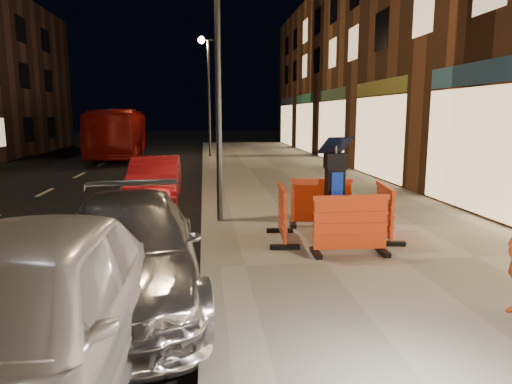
{
  "coord_description": "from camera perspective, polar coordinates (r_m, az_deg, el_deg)",
  "views": [
    {
      "loc": [
        -0.06,
        -6.56,
        2.41
      ],
      "look_at": [
        0.8,
        1.0,
        1.1
      ],
      "focal_mm": 32.0,
      "sensor_mm": 36.0,
      "label": 1
    }
  ],
  "objects": [
    {
      "name": "car_red",
      "position": [
        13.05,
        -12.37,
        -1.11
      ],
      "size": [
        1.37,
        3.76,
        1.23
      ],
      "primitive_type": "imported",
      "rotation": [
        0.0,
        0.0,
        0.02
      ],
      "color": "#AA151C",
      "rests_on": "ground"
    },
    {
      "name": "barrier_bldgside",
      "position": [
        8.71,
        15.73,
        -2.34
      ],
      "size": [
        0.7,
        1.32,
        0.98
      ],
      "primitive_type": "cube",
      "rotation": [
        0.0,
        0.0,
        1.42
      ],
      "color": "#F34516",
      "rests_on": "sidewalk"
    },
    {
      "name": "street_lamp_mid",
      "position": [
        9.6,
        -4.76,
        14.16
      ],
      "size": [
        0.12,
        0.12,
        6.0
      ],
      "primitive_type": "cylinder",
      "color": "#3F3F44",
      "rests_on": "sidewalk"
    },
    {
      "name": "car_silver",
      "position": [
        6.43,
        -15.48,
        -12.62
      ],
      "size": [
        2.32,
        4.71,
        1.32
      ],
      "primitive_type": "imported",
      "rotation": [
        0.0,
        0.0,
        0.11
      ],
      "color": "#BBBBC0",
      "rests_on": "ground"
    },
    {
      "name": "barrier_back",
      "position": [
        9.3,
        8.1,
        -1.32
      ],
      "size": [
        1.32,
        0.72,
        0.98
      ],
      "primitive_type": "cube",
      "rotation": [
        0.0,
        0.0,
        -0.17
      ],
      "color": "#F34516",
      "rests_on": "sidewalk"
    },
    {
      "name": "ground_plane",
      "position": [
        6.99,
        -5.69,
        -10.45
      ],
      "size": [
        120.0,
        120.0,
        0.0
      ],
      "primitive_type": "plane",
      "color": "black",
      "rests_on": "ground"
    },
    {
      "name": "kerb",
      "position": [
        6.97,
        -5.7,
        -9.87
      ],
      "size": [
        0.3,
        60.0,
        0.15
      ],
      "primitive_type": "cube",
      "color": "slate",
      "rests_on": "ground"
    },
    {
      "name": "sidewalk",
      "position": [
        7.61,
        17.79,
        -8.59
      ],
      "size": [
        6.0,
        60.0,
        0.15
      ],
      "primitive_type": "cube",
      "color": "gray",
      "rests_on": "ground"
    },
    {
      "name": "barrier_front",
      "position": [
        7.52,
        11.72,
        -4.07
      ],
      "size": [
        1.27,
        0.56,
        0.98
      ],
      "primitive_type": "cube",
      "rotation": [
        0.0,
        0.0,
        -0.03
      ],
      "color": "#F34516",
      "rests_on": "sidewalk"
    },
    {
      "name": "parking_kiosk",
      "position": [
        8.33,
        9.79,
        0.05
      ],
      "size": [
        0.62,
        0.62,
        1.75
      ],
      "primitive_type": "cube",
      "rotation": [
        0.0,
        0.0,
        -0.12
      ],
      "color": "black",
      "rests_on": "sidewalk"
    },
    {
      "name": "barrier_kerbside",
      "position": [
        8.19,
        3.31,
        -2.74
      ],
      "size": [
        0.62,
        1.29,
        0.98
      ],
      "primitive_type": "cube",
      "rotation": [
        0.0,
        0.0,
        1.49
      ],
      "color": "#F34516",
      "rests_on": "sidewalk"
    },
    {
      "name": "street_lamp_far",
      "position": [
        24.58,
        -5.87,
        11.44
      ],
      "size": [
        0.12,
        0.12,
        6.0
      ],
      "primitive_type": "cylinder",
      "color": "#3F3F44",
      "rests_on": "sidewalk"
    },
    {
      "name": "bus_doubledecker",
      "position": [
        26.75,
        -16.59,
        4.19
      ],
      "size": [
        2.69,
        9.59,
        2.64
      ],
      "primitive_type": "imported",
      "rotation": [
        0.0,
        0.0,
        0.05
      ],
      "color": "maroon",
      "rests_on": "ground"
    }
  ]
}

